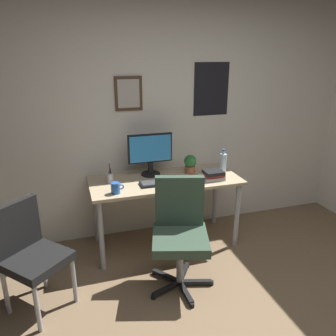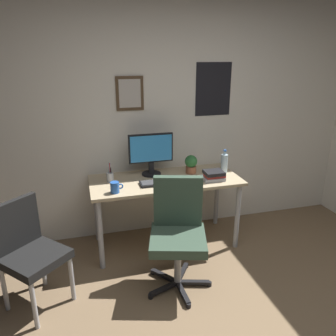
# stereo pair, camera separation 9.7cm
# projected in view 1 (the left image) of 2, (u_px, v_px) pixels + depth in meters

# --- Properties ---
(wall_back) EXTENTS (4.40, 0.10, 2.60)m
(wall_back) POSITION_uv_depth(u_px,v_px,m) (169.00, 116.00, 3.58)
(wall_back) COLOR silver
(wall_back) RESTS_ON ground_plane
(desk) EXTENTS (1.50, 0.65, 0.74)m
(desk) POSITION_uv_depth(u_px,v_px,m) (165.00, 187.00, 3.38)
(desk) COLOR tan
(desk) RESTS_ON ground_plane
(office_chair) EXTENTS (0.58, 0.59, 0.95)m
(office_chair) POSITION_uv_depth(u_px,v_px,m) (180.00, 228.00, 2.83)
(office_chair) COLOR #334738
(office_chair) RESTS_ON ground_plane
(side_chair) EXTENTS (0.59, 0.59, 0.88)m
(side_chair) POSITION_uv_depth(u_px,v_px,m) (30.00, 251.00, 2.55)
(side_chair) COLOR black
(side_chair) RESTS_ON ground_plane
(monitor) EXTENTS (0.46, 0.20, 0.43)m
(monitor) POSITION_uv_depth(u_px,v_px,m) (150.00, 153.00, 3.39)
(monitor) COLOR black
(monitor) RESTS_ON desk
(keyboard) EXTENTS (0.43, 0.15, 0.03)m
(keyboard) POSITION_uv_depth(u_px,v_px,m) (162.00, 182.00, 3.22)
(keyboard) COLOR black
(keyboard) RESTS_ON desk
(computer_mouse) EXTENTS (0.06, 0.11, 0.04)m
(computer_mouse) POSITION_uv_depth(u_px,v_px,m) (190.00, 178.00, 3.33)
(computer_mouse) COLOR black
(computer_mouse) RESTS_ON desk
(water_bottle) EXTENTS (0.07, 0.07, 0.25)m
(water_bottle) POSITION_uv_depth(u_px,v_px,m) (223.00, 163.00, 3.51)
(water_bottle) COLOR silver
(water_bottle) RESTS_ON desk
(coffee_mug_near) EXTENTS (0.12, 0.08, 0.10)m
(coffee_mug_near) POSITION_uv_depth(u_px,v_px,m) (116.00, 188.00, 2.99)
(coffee_mug_near) COLOR #2659B2
(coffee_mug_near) RESTS_ON desk
(potted_plant) EXTENTS (0.13, 0.13, 0.20)m
(potted_plant) POSITION_uv_depth(u_px,v_px,m) (190.00, 163.00, 3.49)
(potted_plant) COLOR brown
(potted_plant) RESTS_ON desk
(pen_cup) EXTENTS (0.07, 0.07, 0.20)m
(pen_cup) POSITION_uv_depth(u_px,v_px,m) (110.00, 177.00, 3.24)
(pen_cup) COLOR #9EA0A5
(pen_cup) RESTS_ON desk
(book_stack_left) EXTENTS (0.22, 0.17, 0.09)m
(book_stack_left) POSITION_uv_depth(u_px,v_px,m) (213.00, 175.00, 3.33)
(book_stack_left) COLOR gray
(book_stack_left) RESTS_ON desk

